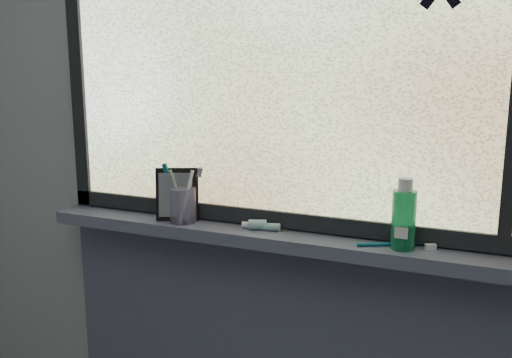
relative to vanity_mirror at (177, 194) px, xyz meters
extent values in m
cube|color=#9EA3A8|center=(0.37, 0.07, 0.14)|extent=(3.00, 0.01, 2.50)
cube|color=#4F526A|center=(0.37, -0.01, -0.11)|extent=(1.62, 0.14, 0.04)
cube|color=silver|center=(0.37, 0.04, 0.42)|extent=(1.50, 0.01, 1.00)
cube|color=black|center=(0.37, 0.04, -0.06)|extent=(1.60, 0.03, 0.05)
cube|color=black|center=(-0.40, 0.04, 0.42)|extent=(0.05, 0.03, 1.10)
cube|color=black|center=(0.00, 0.00, 0.00)|extent=(0.15, 0.12, 0.17)
cylinder|color=#A699CA|center=(0.03, -0.02, -0.03)|extent=(0.11, 0.11, 0.11)
cylinder|color=#1D9659|center=(0.72, -0.01, 0.01)|extent=(0.08, 0.08, 0.16)
camera|label=1|loc=(0.93, -1.55, 0.42)|focal=40.00mm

